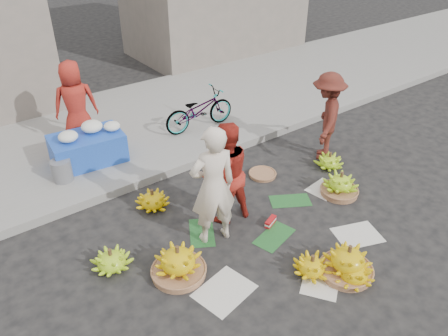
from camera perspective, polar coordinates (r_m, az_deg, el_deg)
ground at (r=6.63m, az=6.06°, el=-7.65°), size 80.00×80.00×0.00m
curb at (r=8.02m, az=-4.40°, el=0.83°), size 40.00×0.25×0.15m
sidewalk at (r=9.67m, az=-11.18°, el=5.90°), size 40.00×4.00×0.12m
newspaper_scatter at (r=6.22m, az=11.06°, el=-11.30°), size 3.20×1.80×0.00m
banana_leaves at (r=6.69m, az=4.27°, el=-7.09°), size 2.00×1.00×0.00m
banana_bunch_0 at (r=5.76m, az=-6.01°, el=-12.17°), size 0.83×0.83×0.48m
banana_bunch_1 at (r=5.91m, az=11.38°, el=-12.45°), size 0.54×0.54×0.31m
banana_bunch_2 at (r=5.97m, az=15.82°, el=-11.69°), size 0.70×0.70×0.47m
banana_bunch_3 at (r=5.94m, az=16.61°, el=-12.92°), size 0.53×0.53×0.32m
banana_bunch_4 at (r=7.42m, az=14.94°, el=-2.14°), size 0.66×0.66×0.43m
banana_bunch_5 at (r=8.13m, az=13.60°, el=0.88°), size 0.53×0.53×0.31m
banana_bunch_6 at (r=6.04m, az=-14.51°, el=-11.60°), size 0.68×0.68×0.33m
banana_bunch_7 at (r=6.98m, az=-9.30°, el=-4.12°), size 0.67×0.67×0.34m
basket_spare at (r=7.75m, az=5.05°, el=-0.83°), size 0.54×0.54×0.05m
incense_stack at (r=6.64m, az=6.10°, el=-6.97°), size 0.26×0.16×0.10m
vendor_cream at (r=5.87m, az=-1.44°, el=-2.43°), size 0.73×0.56×1.79m
vendor_red at (r=6.32m, az=0.20°, el=-0.70°), size 0.83×0.67×1.59m
man_striped at (r=8.17m, az=13.21°, el=6.56°), size 1.20×1.16×1.64m
flower_table at (r=8.16m, az=-17.35°, el=2.72°), size 1.31×0.89×0.72m
grey_bucket at (r=7.79m, az=-20.42°, el=-0.31°), size 0.33×0.33×0.38m
flower_vendor at (r=8.66m, az=-18.82°, el=7.96°), size 0.91×0.71×1.62m
bicycle at (r=8.95m, az=-3.27°, el=7.58°), size 0.61×1.56×0.81m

